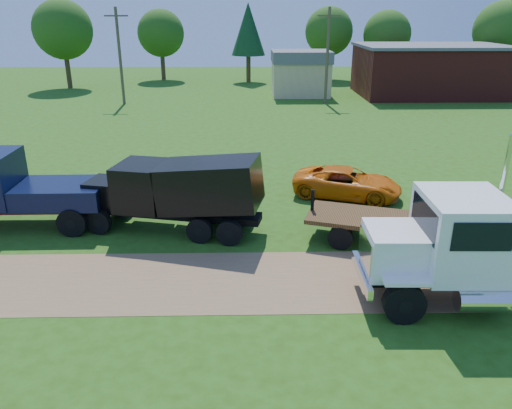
{
  "coord_description": "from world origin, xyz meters",
  "views": [
    {
      "loc": [
        -1.97,
        -15.02,
        8.66
      ],
      "look_at": [
        -1.59,
        3.08,
        1.6
      ],
      "focal_mm": 35.0,
      "sensor_mm": 36.0,
      "label": 1
    }
  ],
  "objects_px": {
    "white_semi_tractor": "(462,250)",
    "spectator_a": "(385,249)",
    "black_dump_truck": "(178,190)",
    "orange_pickup": "(347,183)",
    "navy_truck": "(8,189)",
    "flatbed_trailer": "(407,226)"
  },
  "relations": [
    {
      "from": "black_dump_truck",
      "to": "orange_pickup",
      "type": "relative_size",
      "value": 1.46
    },
    {
      "from": "spectator_a",
      "to": "navy_truck",
      "type": "bearing_deg",
      "value": 146.81
    },
    {
      "from": "navy_truck",
      "to": "orange_pickup",
      "type": "xyz_separation_m",
      "value": [
        15.01,
        3.26,
        -0.92
      ]
    },
    {
      "from": "flatbed_trailer",
      "to": "black_dump_truck",
      "type": "bearing_deg",
      "value": -172.52
    },
    {
      "from": "navy_truck",
      "to": "orange_pickup",
      "type": "relative_size",
      "value": 1.44
    },
    {
      "from": "black_dump_truck",
      "to": "flatbed_trailer",
      "type": "relative_size",
      "value": 0.96
    },
    {
      "from": "white_semi_tractor",
      "to": "orange_pickup",
      "type": "distance_m",
      "value": 9.76
    },
    {
      "from": "spectator_a",
      "to": "black_dump_truck",
      "type": "bearing_deg",
      "value": 137.62
    },
    {
      "from": "flatbed_trailer",
      "to": "spectator_a",
      "type": "distance_m",
      "value": 2.25
    },
    {
      "from": "white_semi_tractor",
      "to": "spectator_a",
      "type": "height_order",
      "value": "white_semi_tractor"
    },
    {
      "from": "white_semi_tractor",
      "to": "flatbed_trailer",
      "type": "bearing_deg",
      "value": 97.41
    },
    {
      "from": "white_semi_tractor",
      "to": "navy_truck",
      "type": "xyz_separation_m",
      "value": [
        -16.65,
        6.3,
        -0.14
      ]
    },
    {
      "from": "orange_pickup",
      "to": "navy_truck",
      "type": "bearing_deg",
      "value": 121.5
    },
    {
      "from": "white_semi_tractor",
      "to": "black_dump_truck",
      "type": "xyz_separation_m",
      "value": [
        -9.42,
        5.68,
        0.0
      ]
    },
    {
      "from": "white_semi_tractor",
      "to": "black_dump_truck",
      "type": "relative_size",
      "value": 1.14
    },
    {
      "from": "flatbed_trailer",
      "to": "spectator_a",
      "type": "xyz_separation_m",
      "value": [
        -1.31,
        -1.83,
        -0.05
      ]
    },
    {
      "from": "black_dump_truck",
      "to": "flatbed_trailer",
      "type": "height_order",
      "value": "black_dump_truck"
    },
    {
      "from": "flatbed_trailer",
      "to": "spectator_a",
      "type": "relative_size",
      "value": 5.08
    },
    {
      "from": "navy_truck",
      "to": "flatbed_trailer",
      "type": "height_order",
      "value": "navy_truck"
    },
    {
      "from": "black_dump_truck",
      "to": "spectator_a",
      "type": "bearing_deg",
      "value": -12.55
    },
    {
      "from": "white_semi_tractor",
      "to": "spectator_a",
      "type": "relative_size",
      "value": 5.56
    },
    {
      "from": "flatbed_trailer",
      "to": "spectator_a",
      "type": "bearing_deg",
      "value": -107.27
    }
  ]
}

